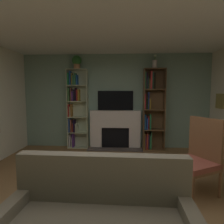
# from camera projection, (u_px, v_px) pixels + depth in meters

# --- Properties ---
(ground_plane) EXTENTS (7.21, 7.21, 0.00)m
(ground_plane) POSITION_uv_depth(u_px,v_px,m) (107.00, 205.00, 2.79)
(ground_plane) COLOR olive
(wall_back_accent) EXTENTS (5.42, 0.06, 2.67)m
(wall_back_accent) POSITION_uv_depth(u_px,v_px,m) (116.00, 101.00, 5.67)
(wall_back_accent) COLOR gray
(wall_back_accent) RESTS_ON ground_plane
(ceiling) EXTENTS (5.42, 6.13, 0.06)m
(ceiling) POSITION_uv_depth(u_px,v_px,m) (107.00, 6.00, 2.52)
(ceiling) COLOR white
(ceiling) RESTS_ON wall_back_accent
(fireplace) EXTENTS (1.53, 0.48, 1.08)m
(fireplace) POSITION_uv_depth(u_px,v_px,m) (115.00, 129.00, 5.62)
(fireplace) COLOR white
(fireplace) RESTS_ON ground_plane
(tv) EXTENTS (1.01, 0.06, 0.55)m
(tv) POSITION_uv_depth(u_px,v_px,m) (115.00, 101.00, 5.61)
(tv) COLOR black
(tv) RESTS_ON fireplace
(bookshelf_left) EXTENTS (0.58, 0.26, 2.24)m
(bookshelf_left) POSITION_uv_depth(u_px,v_px,m) (76.00, 108.00, 5.62)
(bookshelf_left) COLOR beige
(bookshelf_left) RESTS_ON ground_plane
(bookshelf_right) EXTENTS (0.58, 0.34, 2.24)m
(bookshelf_right) POSITION_uv_depth(u_px,v_px,m) (151.00, 110.00, 5.48)
(bookshelf_right) COLOR brown
(bookshelf_right) RESTS_ON ground_plane
(potted_plant) EXTENTS (0.27, 0.27, 0.37)m
(potted_plant) POSITION_uv_depth(u_px,v_px,m) (77.00, 61.00, 5.44)
(potted_plant) COLOR #AE7953
(potted_plant) RESTS_ON bookshelf_left
(vase_with_flowers) EXTENTS (0.13, 0.13, 0.38)m
(vase_with_flowers) POSITION_uv_depth(u_px,v_px,m) (155.00, 63.00, 5.33)
(vase_with_flowers) COLOR beige
(vase_with_flowers) RESTS_ON bookshelf_right
(armchair) EXTENTS (0.83, 0.83, 1.19)m
(armchair) POSITION_uv_depth(u_px,v_px,m) (197.00, 156.00, 3.11)
(armchair) COLOR brown
(armchair) RESTS_ON ground_plane
(coffee_table) EXTENTS (0.72, 0.46, 0.45)m
(coffee_table) POSITION_uv_depth(u_px,v_px,m) (105.00, 184.00, 2.62)
(coffee_table) COLOR brown
(coffee_table) RESTS_ON ground_plane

